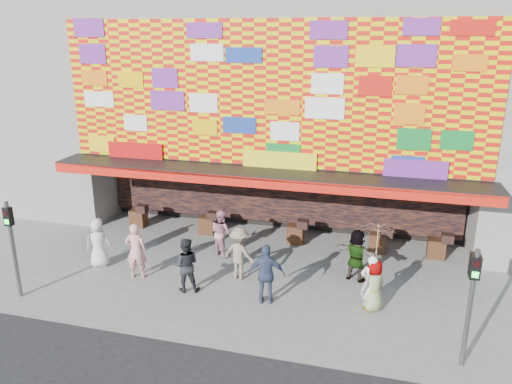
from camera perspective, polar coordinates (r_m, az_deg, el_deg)
ground at (r=15.16m, az=-2.68°, el=-12.11°), size 90.00×90.00×0.00m
shop_building at (r=21.20m, az=4.01°, el=11.44°), size 15.20×9.40×10.00m
neighbor_left at (r=26.75m, az=-25.27°, el=12.79°), size 11.00×8.00×12.00m
signal_left at (r=16.11m, az=-26.13°, el=-4.82°), size 0.22×0.20×3.00m
signal_right at (r=12.54m, az=23.40°, el=-10.77°), size 0.22×0.20×3.00m
ped_a at (r=17.59m, az=-17.58°, el=-5.52°), size 0.95×0.77×1.69m
ped_b at (r=16.43m, az=-13.55°, el=-6.54°), size 0.76×0.59×1.85m
ped_c at (r=15.37m, az=-8.04°, el=-8.24°), size 0.98×0.86×1.71m
ped_d at (r=15.94m, az=-1.89°, el=-7.03°), size 1.24×0.91×1.73m
ped_e at (r=14.54m, az=1.21°, el=-9.38°), size 1.13×0.64×1.82m
ped_f at (r=16.16m, az=11.43°, el=-7.08°), size 1.66×1.00×1.70m
ped_g at (r=14.63m, az=13.32°, el=-10.35°), size 0.89×0.87×1.54m
ped_h at (r=14.65m, az=13.01°, el=-10.06°), size 0.60×0.40×1.64m
ped_i at (r=17.63m, az=-3.96°, el=-4.63°), size 1.04×1.00×1.69m
parasol at (r=14.04m, az=13.72°, el=-5.34°), size 1.16×1.18×1.87m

